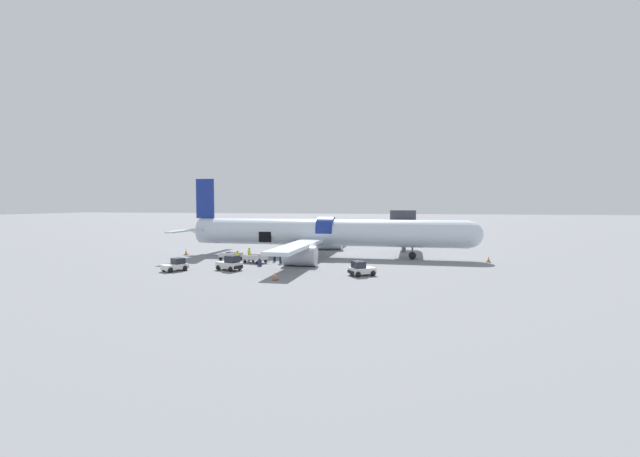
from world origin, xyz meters
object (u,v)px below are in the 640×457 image
at_px(airplane, 322,233).
at_px(ground_crew_loader_a, 281,256).
at_px(baggage_cart_loading, 256,259).
at_px(ground_crew_driver, 238,258).
at_px(baggage_tug_mid, 230,264).
at_px(suitcase_on_tarmac_spare, 233,261).
at_px(ground_crew_loader_b, 249,254).
at_px(ground_crew_supervisor, 275,254).
at_px(baggage_tug_rear, 175,266).
at_px(baggage_cart_queued, 231,256).
at_px(baggage_tug_lead, 361,269).
at_px(suitcase_on_tarmac_upright, 260,263).

xyz_separation_m(airplane, ground_crew_loader_a, (-3.53, -7.30, -2.23)).
distance_m(baggage_cart_loading, ground_crew_driver, 2.61).
relative_size(baggage_tug_mid, suitcase_on_tarmac_spare, 3.78).
relative_size(baggage_tug_mid, baggage_cart_loading, 0.82).
xyz_separation_m(ground_crew_loader_b, ground_crew_supervisor, (3.37, -0.09, 0.03)).
bearing_deg(baggage_tug_rear, baggage_cart_loading, 51.16).
height_order(baggage_cart_loading, baggage_cart_queued, baggage_cart_queued).
height_order(baggage_tug_lead, baggage_cart_queued, baggage_tug_lead).
bearing_deg(baggage_cart_queued, baggage_cart_loading, -22.62).
relative_size(ground_crew_driver, suitcase_on_tarmac_spare, 2.09).
bearing_deg(suitcase_on_tarmac_upright, suitcase_on_tarmac_spare, 165.17).
bearing_deg(ground_crew_supervisor, airplane, 49.70).
relative_size(baggage_tug_lead, suitcase_on_tarmac_spare, 3.61).
bearing_deg(baggage_tug_lead, ground_crew_driver, 164.50).
distance_m(airplane, ground_crew_loader_b, 10.19).
xyz_separation_m(baggage_tug_lead, baggage_tug_rear, (-19.59, -1.32, -0.04)).
distance_m(baggage_cart_queued, ground_crew_loader_b, 2.34).
distance_m(baggage_tug_lead, suitcase_on_tarmac_spare, 16.54).
distance_m(ground_crew_supervisor, suitcase_on_tarmac_spare, 5.26).
bearing_deg(ground_crew_driver, suitcase_on_tarmac_upright, -5.67).
bearing_deg(baggage_cart_loading, baggage_cart_queued, 157.38).
height_order(baggage_tug_mid, ground_crew_loader_b, baggage_tug_mid).
distance_m(baggage_tug_mid, ground_crew_supervisor, 8.14).
distance_m(ground_crew_loader_b, ground_crew_supervisor, 3.37).
bearing_deg(baggage_tug_mid, baggage_tug_lead, -1.37).
bearing_deg(baggage_cart_queued, airplane, 29.23).
bearing_deg(ground_crew_loader_a, baggage_tug_rear, -139.55).
distance_m(baggage_cart_queued, suitcase_on_tarmac_spare, 3.46).
relative_size(ground_crew_loader_a, ground_crew_driver, 1.04).
relative_size(airplane, baggage_tug_lead, 13.85).
xyz_separation_m(baggage_tug_mid, baggage_cart_loading, (0.68, 5.95, -0.19)).
bearing_deg(ground_crew_loader_b, suitcase_on_tarmac_spare, -102.31).
height_order(ground_crew_driver, suitcase_on_tarmac_spare, ground_crew_driver).
distance_m(airplane, baggage_cart_queued, 12.32).
relative_size(baggage_tug_lead, baggage_tug_rear, 1.00).
height_order(ground_crew_loader_a, suitcase_on_tarmac_upright, ground_crew_loader_a).
bearing_deg(suitcase_on_tarmac_spare, ground_crew_loader_b, 77.69).
relative_size(baggage_tug_rear, baggage_cart_queued, 0.82).
bearing_deg(baggage_cart_queued, baggage_tug_mid, -66.85).
height_order(baggage_cart_queued, suitcase_on_tarmac_spare, baggage_cart_queued).
xyz_separation_m(baggage_cart_loading, ground_crew_loader_b, (-1.62, 1.91, 0.35)).
bearing_deg(airplane, baggage_tug_lead, -63.46).
height_order(baggage_tug_rear, ground_crew_loader_b, ground_crew_loader_b).
relative_size(baggage_tug_lead, baggage_cart_loading, 0.78).
xyz_separation_m(baggage_tug_mid, ground_crew_loader_a, (3.72, 6.16, 0.23)).
bearing_deg(airplane, ground_crew_loader_b, -145.66).
bearing_deg(suitcase_on_tarmac_upright, ground_crew_loader_b, 124.70).
bearing_deg(suitcase_on_tarmac_upright, ground_crew_supervisor, 85.17).
xyz_separation_m(ground_crew_driver, suitcase_on_tarmac_spare, (-0.93, 0.71, -0.53)).
distance_m(baggage_cart_loading, suitcase_on_tarmac_upright, 2.80).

